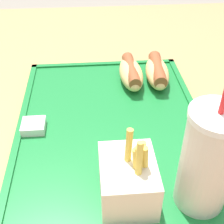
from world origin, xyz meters
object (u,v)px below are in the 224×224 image
Objects in this scene: hot_dog_far at (158,72)px; hot_dog_near at (132,73)px; fries_carton at (129,180)px; soda_cup at (209,160)px; sauce_cup_mayo at (34,126)px.

hot_dog_far is 1.02× the size of hot_dog_near.
fries_carton is at bearing -8.20° from hot_dog_near.
fries_carton is (0.31, -0.04, 0.01)m from hot_dog_near.
sauce_cup_mayo is at bearing -124.51° from soda_cup.
hot_dog_near is 3.09× the size of sauce_cup_mayo.
sauce_cup_mayo is (-0.17, -0.25, -0.07)m from soda_cup.
soda_cup is at bearing 55.49° from sauce_cup_mayo.
soda_cup is 0.33m from hot_dog_far.
soda_cup reaches higher than sauce_cup_mayo.
fries_carton reaches higher than hot_dog_far.
hot_dog_near is at bearing 171.80° from fries_carton.
fries_carton is at bearing 43.31° from sauce_cup_mayo.
hot_dog_near is 1.10× the size of fries_carton.
hot_dog_far is 0.30m from sauce_cup_mayo.
hot_dog_far is 3.15× the size of sauce_cup_mayo.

